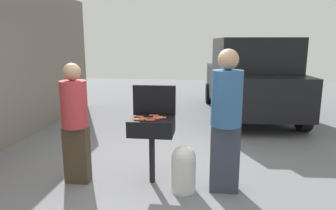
{
  "coord_description": "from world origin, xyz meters",
  "views": [
    {
      "loc": [
        0.81,
        -3.88,
        1.92
      ],
      "look_at": [
        0.26,
        0.54,
        1.0
      ],
      "focal_mm": 32.6,
      "sensor_mm": 36.0,
      "label": 1
    }
  ],
  "objects_px": {
    "hot_dog_7": "(141,119)",
    "hot_dog_0": "(158,117)",
    "hot_dog_3": "(150,120)",
    "parked_minivan": "(250,77)",
    "hot_dog_2": "(144,118)",
    "hot_dog_6": "(139,117)",
    "bbq_grill": "(152,129)",
    "person_left": "(75,119)",
    "hot_dog_1": "(161,118)",
    "hot_dog_9": "(154,116)",
    "hot_dog_8": "(158,118)",
    "propane_tank": "(184,168)",
    "hot_dog_5": "(155,119)",
    "person_right": "(226,117)",
    "hot_dog_4": "(139,120)"
  },
  "relations": [
    {
      "from": "hot_dog_0",
      "to": "hot_dog_9",
      "type": "xyz_separation_m",
      "value": [
        -0.07,
        0.07,
        0.0
      ]
    },
    {
      "from": "bbq_grill",
      "to": "hot_dog_6",
      "type": "height_order",
      "value": "hot_dog_6"
    },
    {
      "from": "hot_dog_1",
      "to": "hot_dog_3",
      "type": "xyz_separation_m",
      "value": [
        -0.13,
        -0.15,
        0.0
      ]
    },
    {
      "from": "hot_dog_0",
      "to": "person_left",
      "type": "height_order",
      "value": "person_left"
    },
    {
      "from": "hot_dog_8",
      "to": "propane_tank",
      "type": "xyz_separation_m",
      "value": [
        0.37,
        -0.19,
        -0.61
      ]
    },
    {
      "from": "hot_dog_1",
      "to": "hot_dog_5",
      "type": "height_order",
      "value": "same"
    },
    {
      "from": "person_left",
      "to": "bbq_grill",
      "type": "bearing_deg",
      "value": 16.06
    },
    {
      "from": "bbq_grill",
      "to": "parked_minivan",
      "type": "bearing_deg",
      "value": 66.55
    },
    {
      "from": "hot_dog_5",
      "to": "hot_dog_9",
      "type": "distance_m",
      "value": 0.18
    },
    {
      "from": "hot_dog_3",
      "to": "parked_minivan",
      "type": "height_order",
      "value": "parked_minivan"
    },
    {
      "from": "hot_dog_9",
      "to": "person_right",
      "type": "distance_m",
      "value": 1.0
    },
    {
      "from": "hot_dog_0",
      "to": "hot_dog_6",
      "type": "height_order",
      "value": "same"
    },
    {
      "from": "hot_dog_1",
      "to": "hot_dog_9",
      "type": "height_order",
      "value": "same"
    },
    {
      "from": "hot_dog_7",
      "to": "hot_dog_0",
      "type": "bearing_deg",
      "value": 36.11
    },
    {
      "from": "bbq_grill",
      "to": "person_left",
      "type": "relative_size",
      "value": 0.55
    },
    {
      "from": "hot_dog_1",
      "to": "propane_tank",
      "type": "xyz_separation_m",
      "value": [
        0.32,
        -0.22,
        -0.61
      ]
    },
    {
      "from": "hot_dog_2",
      "to": "hot_dog_9",
      "type": "relative_size",
      "value": 1.0
    },
    {
      "from": "hot_dog_5",
      "to": "bbq_grill",
      "type": "bearing_deg",
      "value": 129.38
    },
    {
      "from": "propane_tank",
      "to": "person_left",
      "type": "relative_size",
      "value": 0.37
    },
    {
      "from": "hot_dog_1",
      "to": "propane_tank",
      "type": "distance_m",
      "value": 0.72
    },
    {
      "from": "hot_dog_4",
      "to": "person_right",
      "type": "distance_m",
      "value": 1.12
    },
    {
      "from": "bbq_grill",
      "to": "person_right",
      "type": "height_order",
      "value": "person_right"
    },
    {
      "from": "hot_dog_7",
      "to": "hot_dog_6",
      "type": "bearing_deg",
      "value": 118.24
    },
    {
      "from": "hot_dog_6",
      "to": "hot_dog_7",
      "type": "height_order",
      "value": "same"
    },
    {
      "from": "hot_dog_0",
      "to": "hot_dog_1",
      "type": "relative_size",
      "value": 1.0
    },
    {
      "from": "hot_dog_6",
      "to": "parked_minivan",
      "type": "relative_size",
      "value": 0.03
    },
    {
      "from": "hot_dog_2",
      "to": "hot_dog_6",
      "type": "height_order",
      "value": "same"
    },
    {
      "from": "hot_dog_5",
      "to": "hot_dog_8",
      "type": "relative_size",
      "value": 1.0
    },
    {
      "from": "hot_dog_3",
      "to": "parked_minivan",
      "type": "distance_m",
      "value": 4.78
    },
    {
      "from": "hot_dog_5",
      "to": "person_right",
      "type": "bearing_deg",
      "value": -4.49
    },
    {
      "from": "hot_dog_7",
      "to": "parked_minivan",
      "type": "distance_m",
      "value": 4.79
    },
    {
      "from": "parked_minivan",
      "to": "hot_dog_5",
      "type": "bearing_deg",
      "value": 63.46
    },
    {
      "from": "hot_dog_2",
      "to": "hot_dog_9",
      "type": "bearing_deg",
      "value": 59.47
    },
    {
      "from": "hot_dog_8",
      "to": "propane_tank",
      "type": "relative_size",
      "value": 0.21
    },
    {
      "from": "hot_dog_9",
      "to": "propane_tank",
      "type": "bearing_deg",
      "value": -36.32
    },
    {
      "from": "hot_dog_3",
      "to": "hot_dog_6",
      "type": "relative_size",
      "value": 1.0
    },
    {
      "from": "hot_dog_7",
      "to": "person_right",
      "type": "xyz_separation_m",
      "value": [
        1.09,
        -0.03,
        0.07
      ]
    },
    {
      "from": "hot_dog_7",
      "to": "propane_tank",
      "type": "height_order",
      "value": "hot_dog_7"
    },
    {
      "from": "hot_dog_5",
      "to": "person_right",
      "type": "height_order",
      "value": "person_right"
    },
    {
      "from": "hot_dog_7",
      "to": "person_left",
      "type": "xyz_separation_m",
      "value": [
        -0.91,
        -0.02,
        -0.03
      ]
    },
    {
      "from": "person_left",
      "to": "parked_minivan",
      "type": "height_order",
      "value": "parked_minivan"
    },
    {
      "from": "hot_dog_2",
      "to": "propane_tank",
      "type": "xyz_separation_m",
      "value": [
        0.54,
        -0.16,
        -0.61
      ]
    },
    {
      "from": "hot_dog_6",
      "to": "person_right",
      "type": "relative_size",
      "value": 0.07
    },
    {
      "from": "propane_tank",
      "to": "person_right",
      "type": "distance_m",
      "value": 0.86
    },
    {
      "from": "hot_dog_5",
      "to": "hot_dog_7",
      "type": "bearing_deg",
      "value": -166.87
    },
    {
      "from": "bbq_grill",
      "to": "propane_tank",
      "type": "relative_size",
      "value": 1.48
    },
    {
      "from": "parked_minivan",
      "to": "hot_dog_3",
      "type": "bearing_deg",
      "value": 63.32
    },
    {
      "from": "hot_dog_4",
      "to": "hot_dog_9",
      "type": "distance_m",
      "value": 0.3
    },
    {
      "from": "bbq_grill",
      "to": "hot_dog_7",
      "type": "xyz_separation_m",
      "value": [
        -0.12,
        -0.1,
        0.16
      ]
    },
    {
      "from": "bbq_grill",
      "to": "hot_dog_8",
      "type": "xyz_separation_m",
      "value": [
        0.08,
        -0.02,
        0.16
      ]
    }
  ]
}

